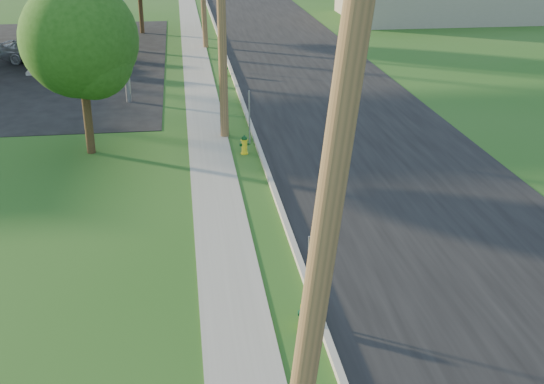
# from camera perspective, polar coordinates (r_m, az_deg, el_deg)

# --- Properties ---
(road) EXTENTS (8.00, 120.00, 0.02)m
(road) POSITION_cam_1_polar(r_m,az_deg,el_deg) (20.60, 11.74, -0.79)
(road) COLOR black
(road) RESTS_ON ground
(curb) EXTENTS (0.15, 120.00, 0.15)m
(curb) POSITION_cam_1_polar(r_m,az_deg,el_deg) (19.66, 0.66, -1.26)
(curb) COLOR #9F9B91
(curb) RESTS_ON ground
(sidewalk) EXTENTS (1.50, 120.00, 0.03)m
(sidewalk) POSITION_cam_1_polar(r_m,az_deg,el_deg) (19.53, -4.43, -1.69)
(sidewalk) COLOR gray
(sidewalk) RESTS_ON ground
(utility_pole_near) EXTENTS (1.40, 0.32, 9.48)m
(utility_pole_near) POSITION_cam_1_polar(r_m,az_deg,el_deg) (7.67, 4.56, -2.52)
(utility_pole_near) COLOR brown
(utility_pole_near) RESTS_ON ground
(utility_pole_mid) EXTENTS (1.40, 0.32, 9.80)m
(utility_pole_mid) POSITION_cam_1_polar(r_m,az_deg,el_deg) (25.01, -4.28, 15.52)
(utility_pole_mid) COLOR brown
(utility_pole_mid) RESTS_ON ground
(sign_post_near) EXTENTS (0.05, 0.04, 2.00)m
(sign_post_near) POSITION_cam_1_polar(r_m,az_deg,el_deg) (14.10, 3.10, -7.38)
(sign_post_near) COLOR gray
(sign_post_near) RESTS_ON ground
(sign_post_mid) EXTENTS (0.05, 0.04, 2.00)m
(sign_post_mid) POSITION_cam_1_polar(r_m,az_deg,el_deg) (24.91, -1.90, 6.24)
(sign_post_mid) COLOR gray
(sign_post_mid) RESTS_ON ground
(sign_post_far) EXTENTS (0.05, 0.04, 2.00)m
(sign_post_far) POSITION_cam_1_polar(r_m,az_deg,el_deg) (36.73, -3.91, 11.59)
(sign_post_far) COLOR gray
(sign_post_far) RESTS_ON ground
(fuel_pump_ne) EXTENTS (1.20, 3.20, 1.90)m
(fuel_pump_ne) POSITION_cam_1_polar(r_m,az_deg,el_deg) (39.18, -18.73, 10.75)
(fuel_pump_ne) COLOR #9F9B91
(fuel_pump_ne) RESTS_ON ground
(fuel_pump_se) EXTENTS (1.20, 3.20, 1.90)m
(fuel_pump_se) POSITION_cam_1_polar(r_m,az_deg,el_deg) (43.04, -17.82, 11.85)
(fuel_pump_se) COLOR #9F9B91
(fuel_pump_se) RESTS_ON ground
(tree_verge) EXTENTS (3.94, 3.94, 5.97)m
(tree_verge) POSITION_cam_1_polar(r_m,az_deg,el_deg) (24.06, -15.56, 11.81)
(tree_verge) COLOR #3B2A17
(tree_verge) RESTS_ON ground
(hydrant_near) EXTENTS (0.35, 0.31, 0.68)m
(hydrant_near) POSITION_cam_1_polar(r_m,az_deg,el_deg) (14.27, 2.89, -10.13)
(hydrant_near) COLOR #FECD00
(hydrant_near) RESTS_ON ground
(hydrant_mid) EXTENTS (0.36, 0.32, 0.70)m
(hydrant_mid) POSITION_cam_1_polar(r_m,az_deg,el_deg) (24.05, -2.33, 3.97)
(hydrant_mid) COLOR yellow
(hydrant_mid) RESTS_ON ground
(hydrant_far) EXTENTS (0.38, 0.34, 0.73)m
(hydrant_far) POSITION_cam_1_polar(r_m,az_deg,el_deg) (35.79, -3.99, 10.24)
(hydrant_far) COLOR #F9CE00
(hydrant_far) RESTS_ON ground
(car_silver) EXTENTS (4.98, 3.21, 1.58)m
(car_silver) POSITION_cam_1_polar(r_m,az_deg,el_deg) (40.73, -18.61, 11.28)
(car_silver) COLOR #A7AAAE
(car_silver) RESTS_ON ground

